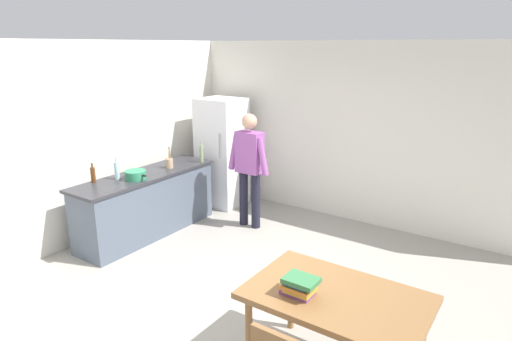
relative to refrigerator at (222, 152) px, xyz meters
name	(u,v)px	position (x,y,z in m)	size (l,w,h in m)	color
ground_plane	(223,303)	(1.90, -2.40, -0.90)	(14.00, 14.00, 0.00)	#9E998E
wall_back	(344,132)	(1.90, 0.60, 0.45)	(6.40, 0.12, 2.70)	silver
wall_left	(77,145)	(-0.70, -2.20, 0.45)	(0.12, 5.60, 2.70)	silver
kitchen_counter	(147,204)	(-0.10, -1.60, -0.45)	(0.64, 2.20, 0.90)	#4C5666
refrigerator	(222,152)	(0.00, 0.00, 0.00)	(0.70, 0.67, 1.80)	white
person	(249,163)	(0.95, -0.55, 0.08)	(0.70, 0.22, 1.70)	#1E1E2D
dining_table	(336,303)	(3.30, -2.70, -0.23)	(1.40, 0.90, 0.75)	olive
cooking_pot	(136,175)	(0.00, -1.85, 0.06)	(0.40, 0.28, 0.12)	#2D845B
utensil_jar	(169,163)	(-0.03, -1.20, 0.08)	(0.11, 0.11, 0.32)	tan
bottle_beer_brown	(93,174)	(-0.35, -2.25, 0.11)	(0.06, 0.06, 0.26)	#5B3314
bottle_water_clear	(117,170)	(-0.20, -1.99, 0.13)	(0.07, 0.07, 0.30)	silver
bottle_vinegar_tall	(201,154)	(0.14, -0.68, 0.14)	(0.06, 0.06, 0.32)	gray
book_stack	(299,286)	(3.06, -2.87, -0.07)	(0.28, 0.20, 0.15)	#753D7F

